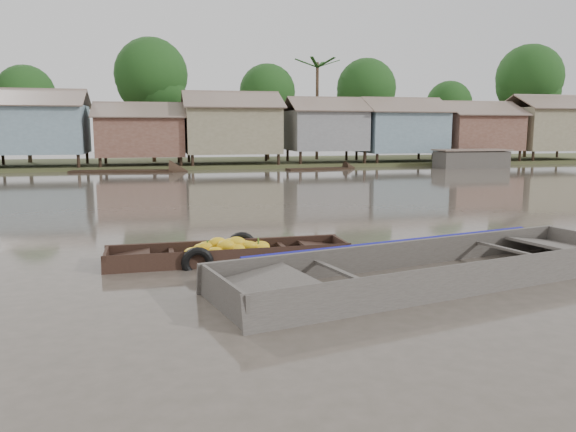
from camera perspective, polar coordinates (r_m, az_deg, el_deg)
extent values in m
plane|color=#494238|center=(11.70, 0.34, -4.76)|extent=(120.00, 120.00, 0.00)
cube|color=#384723|center=(44.23, -9.51, 5.19)|extent=(120.00, 12.00, 0.50)
cube|color=slate|center=(41.33, -24.14, 8.04)|extent=(6.20, 5.20, 3.20)
cube|color=brown|center=(40.00, -24.72, 10.95)|extent=(6.60, 3.02, 1.28)
cube|color=brown|center=(42.75, -23.95, 10.81)|extent=(6.60, 3.02, 1.28)
cube|color=brown|center=(40.59, -14.70, 7.82)|extent=(5.80, 4.60, 2.70)
cube|color=brown|center=(39.36, -14.86, 10.41)|extent=(6.20, 2.67, 1.14)
cube|color=brown|center=(41.84, -14.75, 10.30)|extent=(6.20, 2.67, 1.14)
cube|color=#7E7557|center=(40.89, -5.77, 8.69)|extent=(6.50, 5.30, 3.30)
cube|color=brown|center=(39.52, -5.55, 11.74)|extent=(6.90, 3.08, 1.31)
cube|color=brown|center=(42.35, -6.06, 11.54)|extent=(6.90, 3.08, 1.31)
cube|color=gray|center=(42.33, 3.79, 8.66)|extent=(5.40, 4.70, 2.90)
cube|color=brown|center=(41.16, 4.33, 11.29)|extent=(5.80, 2.73, 1.17)
cube|color=brown|center=(43.59, 3.33, 11.17)|extent=(5.80, 2.73, 1.17)
cube|color=slate|center=(44.42, 11.30, 8.39)|extent=(6.00, 5.00, 3.10)
cube|color=brown|center=(43.23, 12.13, 11.01)|extent=(6.40, 2.90, 1.24)
cube|color=brown|center=(45.69, 10.68, 10.93)|extent=(6.40, 2.90, 1.24)
cube|color=brown|center=(47.44, 18.56, 8.06)|extent=(5.70, 4.90, 2.80)
cube|color=brown|center=(46.34, 19.53, 10.30)|extent=(6.10, 2.85, 1.21)
cube|color=brown|center=(48.60, 17.85, 10.29)|extent=(6.10, 2.85, 1.21)
cube|color=#7E7557|center=(51.12, 24.87, 8.01)|extent=(6.30, 5.10, 3.40)
cube|color=brown|center=(50.07, 26.00, 10.40)|extent=(6.70, 2.96, 1.26)
cube|color=brown|center=(52.26, 24.09, 10.43)|extent=(6.70, 2.96, 1.26)
cylinder|color=#473323|center=(46.04, -24.88, 7.69)|extent=(0.28, 0.28, 4.90)
sphere|color=#123B15|center=(46.10, -25.12, 11.17)|extent=(4.20, 4.20, 4.20)
cylinder|color=#473323|center=(44.07, -13.56, 9.16)|extent=(0.28, 0.28, 6.30)
sphere|color=#123B15|center=(44.25, -13.73, 13.82)|extent=(5.40, 5.40, 5.40)
cylinder|color=#473323|center=(45.88, -2.09, 8.72)|extent=(0.28, 0.28, 5.25)
sphere|color=#123B15|center=(45.97, -2.11, 12.46)|extent=(4.50, 4.50, 4.50)
cylinder|color=#473323|center=(47.09, 7.87, 8.86)|extent=(0.28, 0.28, 5.60)
sphere|color=#123B15|center=(47.20, 7.96, 12.75)|extent=(4.80, 4.80, 4.80)
cylinder|color=#473323|center=(51.35, 15.92, 8.02)|extent=(0.28, 0.28, 4.55)
sphere|color=#123B15|center=(51.39, 16.05, 10.91)|extent=(3.90, 3.90, 3.90)
cylinder|color=#473323|center=(54.23, 23.06, 8.79)|extent=(0.28, 0.28, 6.65)
sphere|color=#123B15|center=(54.40, 23.31, 12.79)|extent=(5.70, 5.70, 5.70)
cylinder|color=#473323|center=(46.33, 2.97, 10.42)|extent=(0.24, 0.24, 8.00)
cube|color=black|center=(11.99, -5.98, -4.87)|extent=(4.99, 1.06, 0.08)
cube|color=black|center=(12.47, -6.35, -3.42)|extent=(5.08, 0.25, 0.47)
cube|color=black|center=(11.42, -5.60, -4.55)|extent=(5.08, 0.25, 0.47)
cube|color=black|center=(12.53, 5.35, -3.35)|extent=(0.08, 1.10, 0.44)
cube|color=black|center=(12.38, 3.46, -3.20)|extent=(0.89, 0.97, 0.18)
cube|color=black|center=(11.87, -17.99, -4.44)|extent=(0.08, 1.10, 0.44)
cube|color=black|center=(11.83, -15.91, -4.11)|extent=(0.89, 0.97, 0.18)
cube|color=black|center=(11.82, -11.72, -3.77)|extent=(0.12, 1.06, 0.05)
cube|color=black|center=(12.14, -0.43, -3.25)|extent=(0.12, 1.06, 0.05)
ellipsoid|color=yellow|center=(11.75, -6.32, -3.00)|extent=(0.39, 0.28, 0.24)
ellipsoid|color=yellow|center=(11.79, -1.64, -3.92)|extent=(0.34, 0.24, 0.21)
ellipsoid|color=yellow|center=(12.29, -5.00, -3.20)|extent=(0.34, 0.24, 0.21)
ellipsoid|color=yellow|center=(11.90, -4.42, -3.03)|extent=(0.38, 0.27, 0.23)
ellipsoid|color=yellow|center=(11.68, -8.71, -3.86)|extent=(0.37, 0.26, 0.22)
ellipsoid|color=yellow|center=(11.91, -2.69, -3.37)|extent=(0.38, 0.27, 0.23)
ellipsoid|color=yellow|center=(11.97, -5.94, -2.71)|extent=(0.32, 0.22, 0.19)
ellipsoid|color=yellow|center=(11.62, -8.74, -4.22)|extent=(0.40, 0.28, 0.24)
ellipsoid|color=yellow|center=(12.26, -3.50, -3.28)|extent=(0.36, 0.25, 0.22)
ellipsoid|color=yellow|center=(11.88, -5.31, -2.71)|extent=(0.42, 0.30, 0.26)
ellipsoid|color=yellow|center=(11.61, -8.95, -4.16)|extent=(0.41, 0.29, 0.25)
ellipsoid|color=yellow|center=(11.82, -5.63, -3.15)|extent=(0.37, 0.26, 0.22)
ellipsoid|color=yellow|center=(12.01, -6.30, -3.01)|extent=(0.39, 0.28, 0.24)
ellipsoid|color=yellow|center=(11.90, -7.17, -2.72)|extent=(0.39, 0.28, 0.24)
ellipsoid|color=yellow|center=(12.25, -5.14, -3.19)|extent=(0.36, 0.25, 0.22)
ellipsoid|color=yellow|center=(11.66, -5.37, -4.00)|extent=(0.33, 0.23, 0.20)
ellipsoid|color=yellow|center=(11.64, -7.38, -3.60)|extent=(0.32, 0.22, 0.19)
ellipsoid|color=yellow|center=(11.69, -9.13, -3.89)|extent=(0.41, 0.29, 0.25)
ellipsoid|color=yellow|center=(11.81, -9.61, -3.74)|extent=(0.41, 0.29, 0.25)
ellipsoid|color=yellow|center=(11.99, -7.06, -3.11)|extent=(0.36, 0.26, 0.22)
ellipsoid|color=yellow|center=(11.82, -3.92, -3.02)|extent=(0.32, 0.23, 0.20)
ellipsoid|color=yellow|center=(11.81, -9.97, -4.13)|extent=(0.32, 0.23, 0.19)
ellipsoid|color=yellow|center=(12.06, -6.82, -3.09)|extent=(0.37, 0.26, 0.22)
ellipsoid|color=yellow|center=(12.22, -2.79, -3.12)|extent=(0.40, 0.28, 0.24)
ellipsoid|color=yellow|center=(11.78, -5.12, -3.39)|extent=(0.36, 0.25, 0.22)
ellipsoid|color=yellow|center=(11.90, -8.79, -3.27)|extent=(0.35, 0.25, 0.21)
ellipsoid|color=yellow|center=(11.90, -8.24, -3.15)|extent=(0.41, 0.29, 0.25)
cylinder|color=#3F6626|center=(11.84, -8.17, -2.83)|extent=(0.04, 0.04, 0.16)
cylinder|color=#3F6626|center=(11.92, -5.16, -2.70)|extent=(0.04, 0.04, 0.16)
cylinder|color=#3F6626|center=(11.99, -3.03, -2.60)|extent=(0.04, 0.04, 0.16)
torus|color=black|center=(12.58, -4.77, -3.20)|extent=(0.71, 0.18, 0.71)
torus|color=black|center=(11.27, -9.19, -4.72)|extent=(0.65, 0.18, 0.64)
cube|color=#403A36|center=(10.77, 14.72, -6.70)|extent=(8.46, 3.64, 0.08)
cube|color=#403A36|center=(11.45, 11.47, -4.12)|extent=(8.27, 2.12, 0.67)
cube|color=#403A36|center=(9.98, 18.60, -6.35)|extent=(8.27, 2.12, 0.67)
cube|color=#403A36|center=(13.14, 26.15, -2.84)|extent=(1.81, 2.06, 0.26)
cube|color=#403A36|center=(8.64, -6.67, -8.29)|extent=(0.53, 2.02, 0.64)
cube|color=#403A36|center=(8.87, -2.27, -7.23)|extent=(1.81, 2.06, 0.26)
cube|color=#403A36|center=(9.51, 5.72, -5.83)|extent=(0.55, 1.95, 0.05)
cube|color=#403A36|center=(12.03, 21.96, -3.31)|extent=(0.55, 1.95, 0.05)
cube|color=#665E54|center=(10.76, 14.73, -6.42)|extent=(6.50, 3.03, 0.02)
cube|color=#0D0D84|center=(11.45, 11.30, -2.80)|extent=(6.67, 1.67, 0.17)
torus|color=olive|center=(11.61, 21.83, -5.50)|extent=(0.47, 0.47, 0.07)
torus|color=olive|center=(11.60, 21.84, -5.28)|extent=(0.38, 0.38, 0.07)
cube|color=black|center=(38.01, 3.10, 4.64)|extent=(4.48, 1.57, 0.35)
cube|color=black|center=(37.31, -16.43, 4.21)|extent=(6.61, 2.41, 0.35)
cube|color=black|center=(42.10, 18.11, 5.45)|extent=(5.00, 2.00, 1.20)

